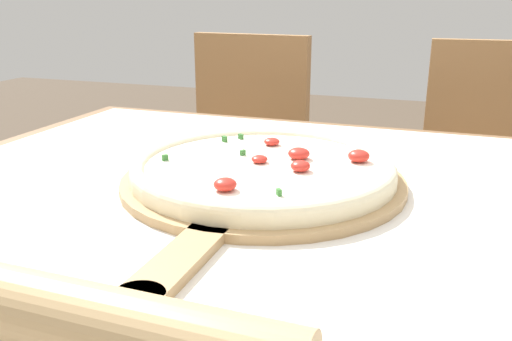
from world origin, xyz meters
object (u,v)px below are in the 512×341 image
object	(u,v)px
pizza_peel	(259,184)
chair_right	(492,186)
rolling_pin	(80,320)
chair_left	(239,160)
pizza	(263,168)

from	to	relation	value
pizza_peel	chair_right	bearing A→B (deg)	65.77
pizza_peel	rolling_pin	distance (m)	0.39
chair_left	pizza	bearing A→B (deg)	-61.86
pizza	rolling_pin	size ratio (longest dim) A/B	0.84
chair_left	chair_right	world-z (taller)	same
pizza_peel	chair_left	xyz separation A→B (m)	(-0.35, 0.84, -0.24)
chair_left	pizza_peel	bearing A→B (deg)	-62.29
pizza	rolling_pin	bearing A→B (deg)	-90.72
pizza_peel	chair_right	xyz separation A→B (m)	(0.38, 0.84, -0.24)
rolling_pin	chair_left	distance (m)	1.30
pizza	chair_right	xyz separation A→B (m)	(0.38, 0.82, -0.26)
chair_left	rolling_pin	bearing A→B (deg)	-69.37
pizza	rolling_pin	xyz separation A→B (m)	(-0.01, -0.41, 0.00)
pizza_peel	pizza	xyz separation A→B (m)	(0.00, 0.02, 0.02)
pizza	chair_right	size ratio (longest dim) A/B	0.41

